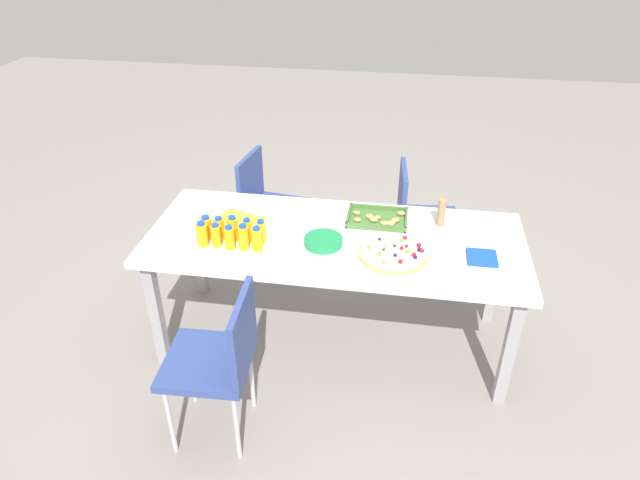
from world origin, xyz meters
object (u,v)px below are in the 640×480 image
chair_far_left (267,202)px  napkin_stack (482,258)px  juice_bottle_0 (202,234)px  juice_bottle_4 (257,239)px  juice_bottle_2 (230,238)px  juice_bottle_1 (216,235)px  snack_tray (378,219)px  juice_bottle_6 (219,229)px  party_table (335,247)px  cardboard_tube (441,213)px  chair_near_left (221,355)px  plate_stack (323,241)px  chair_far_right (418,215)px  paper_folder (238,221)px  juice_bottle_5 (206,227)px  fruit_pizza (394,253)px  juice_bottle_9 (261,232)px  juice_bottle_7 (233,229)px  juice_bottle_3 (244,237)px  juice_bottle_8 (247,230)px

chair_far_left → napkin_stack: (1.35, -0.86, 0.24)m
juice_bottle_0 → juice_bottle_4: bearing=-0.1°
juice_bottle_2 → napkin_stack: juice_bottle_2 is taller
juice_bottle_1 → snack_tray: 0.92m
juice_bottle_6 → napkin_stack: (1.38, 0.02, -0.06)m
juice_bottle_6 → party_table: bearing=11.5°
cardboard_tube → juice_bottle_2: bearing=-159.2°
chair_far_left → chair_near_left: size_ratio=1.00×
juice_bottle_2 → plate_stack: 0.49m
chair_far_right → paper_folder: 1.24m
juice_bottle_5 → party_table: bearing=9.7°
juice_bottle_4 → napkin_stack: bearing=4.8°
juice_bottle_0 → fruit_pizza: (1.00, 0.06, -0.05)m
fruit_pizza → party_table: bearing=157.3°
plate_stack → juice_bottle_9: bearing=-175.8°
juice_bottle_6 → plate_stack: bearing=3.5°
chair_near_left → paper_folder: bearing=6.9°
chair_far_right → fruit_pizza: bearing=-13.7°
chair_far_left → plate_stack: (0.53, -0.85, 0.25)m
plate_stack → chair_near_left: bearing=-119.5°
cardboard_tube → juice_bottle_9: bearing=-160.8°
party_table → juice_bottle_9: 0.42m
chair_far_right → fruit_pizza: size_ratio=2.27×
juice_bottle_5 → juice_bottle_7: juice_bottle_7 is taller
chair_near_left → juice_bottle_6: bearing=13.4°
juice_bottle_7 → juice_bottle_9: (0.15, 0.01, -0.01)m
napkin_stack → juice_bottle_3: bearing=-175.7°
juice_bottle_0 → napkin_stack: 1.45m
juice_bottle_9 → fruit_pizza: (0.71, -0.02, -0.05)m
juice_bottle_6 → snack_tray: bearing=22.0°
fruit_pizza → chair_far_left: bearing=135.2°
snack_tray → party_table: bearing=-136.0°
chair_far_left → chair_near_left: (0.15, -1.52, 0.00)m
juice_bottle_0 → juice_bottle_5: juice_bottle_0 is taller
juice_bottle_2 → party_table: bearing=20.7°
juice_bottle_3 → napkin_stack: (1.23, 0.09, -0.06)m
chair_far_left → juice_bottle_1: bearing=6.7°
juice_bottle_1 → chair_far_right: bearing=40.9°
napkin_stack → cardboard_tube: 0.38m
plate_stack → napkin_stack: 0.82m
juice_bottle_8 → paper_folder: (-0.11, 0.19, -0.06)m
party_table → chair_far_left: bearing=127.2°
juice_bottle_3 → juice_bottle_7: juice_bottle_7 is taller
juice_bottle_0 → juice_bottle_5: bearing=92.9°
plate_stack → napkin_stack: bearing=-0.7°
juice_bottle_5 → juice_bottle_7: 0.15m
juice_bottle_0 → napkin_stack: (1.45, 0.10, -0.06)m
cardboard_tube → chair_far_right: bearing=101.3°
chair_far_right → snack_tray: 0.63m
juice_bottle_4 → juice_bottle_7: 0.17m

